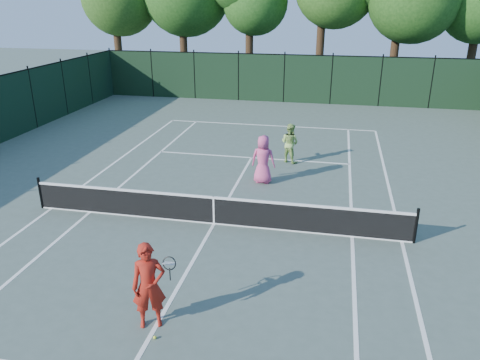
% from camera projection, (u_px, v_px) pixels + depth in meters
% --- Properties ---
extents(ground, '(90.00, 90.00, 0.00)m').
position_uv_depth(ground, '(214.00, 224.00, 14.24)').
color(ground, '#495950').
rests_on(ground, ground).
extents(sideline_doubles_left, '(0.10, 23.77, 0.01)m').
position_uv_depth(sideline_doubles_left, '(52.00, 208.00, 15.27)').
color(sideline_doubles_left, white).
rests_on(sideline_doubles_left, ground).
extents(sideline_doubles_right, '(0.10, 23.77, 0.01)m').
position_uv_depth(sideline_doubles_right, '(402.00, 241.00, 13.21)').
color(sideline_doubles_right, white).
rests_on(sideline_doubles_right, ground).
extents(sideline_singles_left, '(0.10, 23.77, 0.01)m').
position_uv_depth(sideline_singles_left, '(90.00, 212.00, 15.01)').
color(sideline_singles_left, white).
rests_on(sideline_singles_left, ground).
extents(sideline_singles_right, '(0.10, 23.77, 0.01)m').
position_uv_depth(sideline_singles_right, '(352.00, 237.00, 13.47)').
color(sideline_singles_right, white).
rests_on(sideline_singles_right, ground).
extents(baseline_far, '(10.97, 0.10, 0.01)m').
position_uv_depth(baseline_far, '(270.00, 125.00, 25.07)').
color(baseline_far, white).
rests_on(baseline_far, ground).
extents(service_line_far, '(8.23, 0.10, 0.01)m').
position_uv_depth(service_line_far, '(252.00, 158.00, 20.07)').
color(service_line_far, white).
rests_on(service_line_far, ground).
extents(center_service_line, '(0.10, 12.80, 0.01)m').
position_uv_depth(center_service_line, '(214.00, 224.00, 14.24)').
color(center_service_line, white).
rests_on(center_service_line, ground).
extents(tennis_net, '(11.69, 0.09, 1.06)m').
position_uv_depth(tennis_net, '(214.00, 210.00, 14.06)').
color(tennis_net, black).
rests_on(tennis_net, ground).
extents(fence_far, '(24.00, 0.05, 3.00)m').
position_uv_depth(fence_far, '(284.00, 79.00, 30.09)').
color(fence_far, black).
rests_on(fence_far, ground).
extents(coach, '(0.84, 0.90, 1.90)m').
position_uv_depth(coach, '(149.00, 286.00, 9.54)').
color(coach, '#A41D12').
rests_on(coach, ground).
extents(player_pink, '(0.92, 0.63, 1.81)m').
position_uv_depth(player_pink, '(263.00, 159.00, 17.08)').
color(player_pink, '#D24A82').
rests_on(player_pink, ground).
extents(player_green, '(0.99, 0.92, 1.64)m').
position_uv_depth(player_green, '(290.00, 143.00, 19.29)').
color(player_green, '#96BF5F').
rests_on(player_green, ground).
extents(loose_ball_midcourt, '(0.07, 0.07, 0.07)m').
position_uv_depth(loose_ball_midcourt, '(155.00, 337.00, 9.45)').
color(loose_ball_midcourt, '#E5F431').
rests_on(loose_ball_midcourt, ground).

